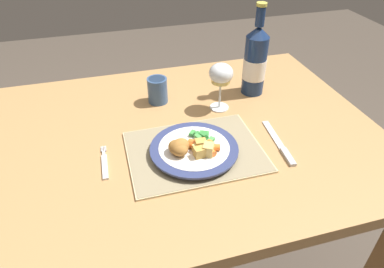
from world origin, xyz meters
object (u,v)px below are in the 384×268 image
at_px(dining_table, 170,159).
at_px(fork, 105,164).
at_px(drinking_cup, 157,90).
at_px(bottle, 255,61).
at_px(table_knife, 281,146).
at_px(wine_glass, 221,76).
at_px(dinner_plate, 194,150).

relative_size(dining_table, fork, 9.30).
bearing_deg(drinking_cup, bottle, -4.19).
distance_m(table_knife, drinking_cup, 0.43).
xyz_separation_m(wine_glass, bottle, (0.14, 0.07, -0.00)).
bearing_deg(fork, bottle, 25.84).
relative_size(dinner_plate, drinking_cup, 2.79).
xyz_separation_m(dinner_plate, drinking_cup, (-0.04, 0.30, 0.03)).
distance_m(fork, wine_glass, 0.43).
distance_m(dinner_plate, drinking_cup, 0.30).
bearing_deg(dinner_plate, drinking_cup, 97.52).
bearing_deg(table_knife, dinner_plate, 172.37).
height_order(fork, bottle, bottle).
height_order(dinner_plate, table_knife, dinner_plate).
height_order(dining_table, fork, fork).
height_order(table_knife, bottle, bottle).
xyz_separation_m(dining_table, fork, (-0.19, -0.09, 0.10)).
bearing_deg(fork, dining_table, 25.02).
bearing_deg(dining_table, wine_glass, 26.76).
height_order(wine_glass, bottle, bottle).
distance_m(bottle, drinking_cup, 0.33).
relative_size(dinner_plate, table_knife, 1.14).
relative_size(fork, drinking_cup, 1.58).
distance_m(dining_table, table_knife, 0.33).
height_order(fork, drinking_cup, drinking_cup).
bearing_deg(dining_table, dinner_plate, -66.85).
xyz_separation_m(table_knife, wine_glass, (-0.10, 0.24, 0.11)).
bearing_deg(drinking_cup, table_knife, -49.74).
bearing_deg(drinking_cup, dinner_plate, -82.48).
xyz_separation_m(dining_table, dinner_plate, (0.05, -0.11, 0.11)).
xyz_separation_m(dinner_plate, bottle, (0.29, 0.27, 0.10)).
height_order(dinner_plate, drinking_cup, drinking_cup).
relative_size(wine_glass, bottle, 0.51).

